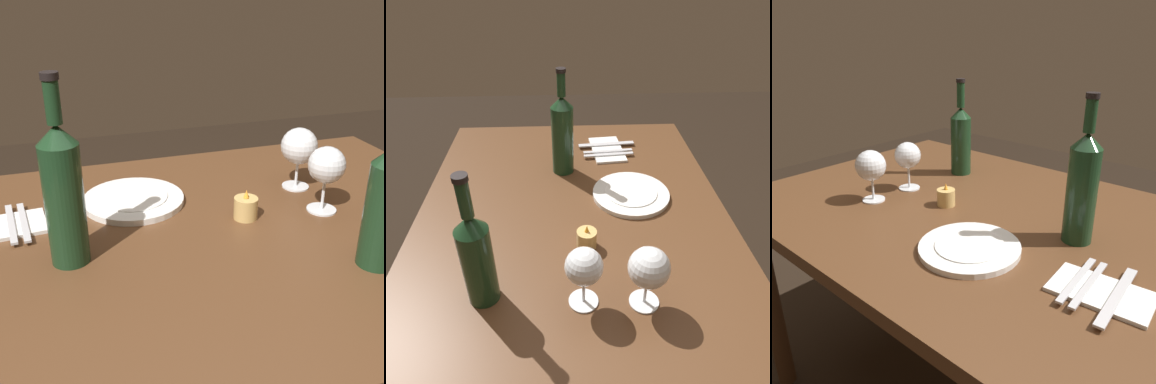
% 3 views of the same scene
% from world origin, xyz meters
% --- Properties ---
extents(ground_plane, '(6.00, 6.00, 0.00)m').
position_xyz_m(ground_plane, '(0.00, 0.00, 0.00)').
color(ground_plane, black).
extents(dining_table, '(1.30, 0.90, 0.74)m').
position_xyz_m(dining_table, '(0.00, 0.00, 0.65)').
color(dining_table, '#56351E').
rests_on(dining_table, ground).
extents(wine_glass_left, '(0.08, 0.08, 0.15)m').
position_xyz_m(wine_glass_left, '(-0.26, -0.01, 0.85)').
color(wine_glass_left, white).
rests_on(wine_glass_left, dining_table).
extents(wine_glass_right, '(0.09, 0.09, 0.15)m').
position_xyz_m(wine_glass_right, '(-0.27, -0.15, 0.84)').
color(wine_glass_right, white).
rests_on(wine_glass_right, dining_table).
extents(wine_bottle, '(0.07, 0.07, 0.32)m').
position_xyz_m(wine_bottle, '(-0.24, 0.21, 0.86)').
color(wine_bottle, '#19381E').
rests_on(wine_bottle, dining_table).
extents(wine_bottle_second, '(0.07, 0.07, 0.35)m').
position_xyz_m(wine_bottle_second, '(0.29, 0.02, 0.88)').
color(wine_bottle_second, '#19381E').
rests_on(wine_bottle_second, dining_table).
extents(votive_candle, '(0.05, 0.05, 0.07)m').
position_xyz_m(votive_candle, '(-0.08, -0.03, 0.76)').
color(votive_candle, '#DBB266').
rests_on(votive_candle, dining_table).
extents(dinner_plate, '(0.23, 0.23, 0.02)m').
position_xyz_m(dinner_plate, '(0.13, -0.18, 0.75)').
color(dinner_plate, white).
rests_on(dinner_plate, dining_table).
extents(folded_napkin, '(0.20, 0.13, 0.01)m').
position_xyz_m(folded_napkin, '(0.43, -0.14, 0.74)').
color(folded_napkin, white).
rests_on(folded_napkin, dining_table).
extents(fork_inner, '(0.03, 0.18, 0.00)m').
position_xyz_m(fork_inner, '(0.40, -0.14, 0.75)').
color(fork_inner, silver).
rests_on(fork_inner, folded_napkin).
extents(fork_outer, '(0.03, 0.18, 0.00)m').
position_xyz_m(fork_outer, '(0.38, -0.14, 0.75)').
color(fork_outer, silver).
rests_on(fork_outer, folded_napkin).
extents(table_knife, '(0.04, 0.21, 0.00)m').
position_xyz_m(table_knife, '(0.46, -0.14, 0.75)').
color(table_knife, silver).
rests_on(table_knife, folded_napkin).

